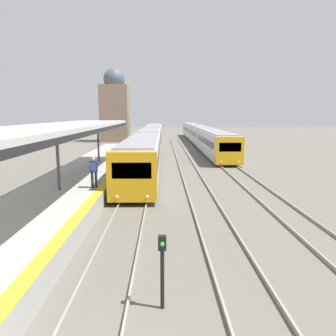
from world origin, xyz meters
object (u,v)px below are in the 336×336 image
at_px(train_near, 150,140).
at_px(train_far, 200,134).
at_px(signal_post_near, 162,264).
at_px(person_on_platform, 94,170).

height_order(train_near, train_far, train_near).
bearing_deg(train_near, signal_post_near, -87.30).
bearing_deg(signal_post_near, train_far, 82.47).
bearing_deg(signal_post_near, train_near, 92.70).
bearing_deg(train_near, train_far, 58.07).
relative_size(train_near, train_far, 1.02).
xyz_separation_m(train_near, train_far, (7.59, 12.18, -0.05)).
relative_size(train_far, signal_post_near, 25.44).
distance_m(person_on_platform, train_far, 37.00).
relative_size(person_on_platform, train_near, 0.03).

